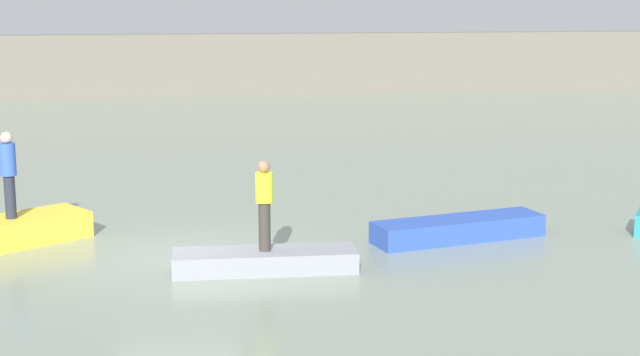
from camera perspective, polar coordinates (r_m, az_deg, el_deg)
The scene contains 7 objects.
ground_plane at distance 18.71m, azimuth -8.66°, elevation -4.86°, with size 120.00×120.00×0.00m, color gray.
embankment_wall at distance 47.50m, azimuth -8.48°, elevation 6.72°, with size 80.00×1.20×3.00m, color #666056.
rowboat_yellow at distance 20.53m, azimuth -17.94°, elevation -3.05°, with size 3.05×1.19×0.55m, color gold.
rowboat_grey at distance 17.76m, azimuth -3.31°, elevation -4.97°, with size 3.41×0.91×0.39m, color gray.
rowboat_blue at distance 20.14m, azimuth 8.29°, elevation -3.03°, with size 3.71×0.91×0.45m, color #2B4CAD.
person_blue_shirt at distance 20.27m, azimuth -18.15°, elevation 0.44°, with size 0.32×0.32×1.79m.
person_hiviz_shirt at distance 17.47m, azimuth -3.35°, elevation -1.38°, with size 0.32×0.32×1.69m.
Camera 1 is at (0.27, -17.99, 5.15)m, focal length 53.46 mm.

